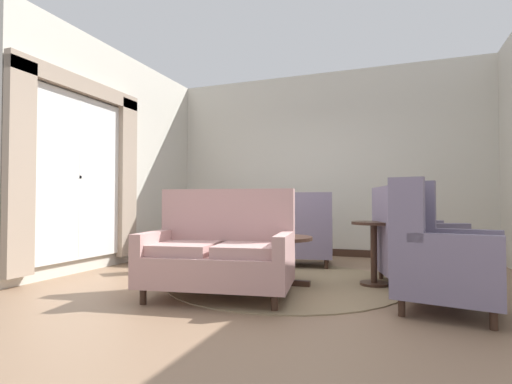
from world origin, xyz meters
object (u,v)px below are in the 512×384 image
coffee_table (277,247)px  armchair_beside_settee (410,243)px  armchair_near_sideboard (303,235)px  settee (220,253)px  armchair_back_corner (210,236)px  porcelain_vase (273,221)px  armchair_far_left (437,255)px  side_table (374,247)px

coffee_table → armchair_beside_settee: 1.44m
armchair_beside_settee → armchair_near_sideboard: size_ratio=1.03×
coffee_table → settee: bearing=-118.4°
armchair_back_corner → porcelain_vase: bearing=85.5°
porcelain_vase → armchair_far_left: 1.67m
armchair_beside_settee → armchair_far_left: bearing=175.1°
armchair_near_sideboard → side_table: size_ratio=1.50×
armchair_beside_settee → armchair_back_corner: bearing=63.9°
armchair_far_left → armchair_back_corner: armchair_far_left is taller
side_table → settee: bearing=-143.4°
armchair_back_corner → armchair_near_sideboard: bearing=140.1°
settee → armchair_far_left: 1.91m
armchair_far_left → side_table: size_ratio=1.58×
armchair_far_left → side_table: (-0.55, 0.85, -0.05)m
settee → armchair_beside_settee: 2.08m
armchair_near_sideboard → porcelain_vase: bearing=80.9°
settee → armchair_back_corner: size_ratio=1.23×
settee → armchair_near_sideboard: 2.07m
porcelain_vase → armchair_beside_settee: (1.40, 0.50, -0.24)m
armchair_beside_settee → side_table: (-0.37, -0.14, -0.04)m
armchair_back_corner → side_table: 2.40m
armchair_beside_settee → armchair_near_sideboard: 1.64m
coffee_table → armchair_near_sideboard: 1.36m
porcelain_vase → armchair_beside_settee: armchair_beside_settee is taller
settee → armchair_far_left: (1.91, 0.16, 0.05)m
armchair_beside_settee → side_table: bearing=96.4°
coffee_table → settee: 0.78m
porcelain_vase → settee: (-0.32, -0.65, -0.28)m
armchair_beside_settee → armchair_far_left: size_ratio=0.98×
armchair_beside_settee → side_table: size_ratio=1.55×
porcelain_vase → side_table: porcelain_vase is taller
side_table → armchair_back_corner: bearing=164.0°
settee → armchair_back_corner: settee is taller
porcelain_vase → side_table: bearing=19.2°
porcelain_vase → side_table: (1.03, 0.36, -0.29)m
armchair_near_sideboard → side_table: 1.45m
coffee_table → porcelain_vase: (-0.04, -0.03, 0.28)m
coffee_table → side_table: side_table is taller
porcelain_vase → armchair_beside_settee: 1.51m
settee → coffee_table: bearing=53.0°
armchair_back_corner → side_table: armchair_back_corner is taller
coffee_table → armchair_back_corner: armchair_back_corner is taller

